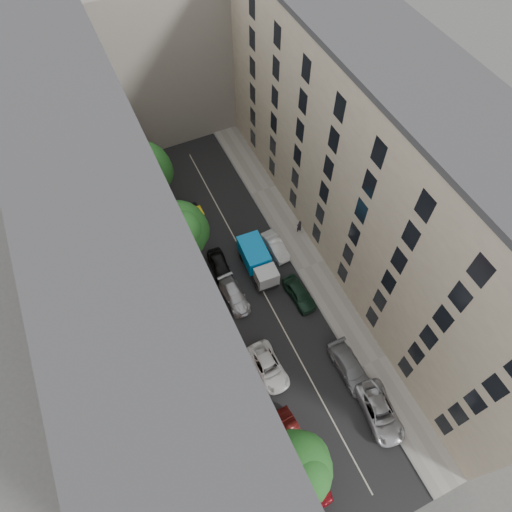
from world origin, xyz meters
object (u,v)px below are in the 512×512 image
car_right_1 (350,368)px  car_right_3 (276,246)px  car_left_5 (196,219)px  tree_far (144,172)px  car_left_3 (234,296)px  car_left_0 (313,479)px  tree_near (297,471)px  car_left_2 (268,367)px  car_right_0 (380,412)px  pedestrian (299,226)px  car_right_2 (299,294)px  car_left_1 (291,433)px  tree_mid (180,232)px  tarp_truck (257,261)px  lamp_post (227,345)px  car_left_4 (220,266)px

car_right_1 → car_right_3: (-0.17, 14.03, -0.07)m
car_left_5 → tree_far: (-3.50, 3.99, 4.65)m
car_left_3 → car_left_0: bearing=-94.8°
car_left_5 → tree_near: bearing=-95.5°
car_left_2 → car_right_0: size_ratio=0.90×
tree_near → pedestrian: 24.10m
tree_near → car_right_0: bearing=9.5°
car_left_2 → car_left_3: bearing=87.3°
car_left_2 → car_right_2: 7.72m
car_left_2 → car_right_3: (6.10, 11.03, -0.01)m
car_left_1 → tree_mid: bearing=93.3°
tarp_truck → tree_mid: size_ratio=0.64×
tarp_truck → car_left_1: bearing=-102.4°
car_right_2 → tree_mid: (-8.43, 7.49, 5.24)m
tarp_truck → car_left_3: 4.12m
car_left_2 → tree_mid: (-2.72, 12.69, 5.29)m
car_left_0 → car_right_3: bearing=72.7°
car_right_3 → pedestrian: pedestrian is taller
tree_mid → pedestrian: tree_mid is taller
car_left_2 → car_right_1: car_right_1 is taller
car_left_2 → lamp_post: size_ratio=0.79×
car_right_2 → tree_far: tree_far is taller
lamp_post → car_left_5: bearing=79.4°
car_right_0 → tree_mid: size_ratio=0.61×
car_right_2 → pedestrian: bearing=58.4°
car_left_3 → car_right_1: 12.26m
car_left_0 → car_left_5: size_ratio=1.01×
car_left_5 → tree_mid: tree_mid is taller
car_left_2 → car_right_0: (6.51, -7.20, 0.08)m
lamp_post → pedestrian: (12.12, 10.05, -2.98)m
car_left_5 → car_right_3: bearing=-48.5°
car_left_0 → car_right_0: size_ratio=0.75×
car_right_1 → lamp_post: size_ratio=0.82×
car_left_4 → tree_mid: size_ratio=0.47×
car_right_2 → lamp_post: bearing=-163.5°
car_right_1 → tree_near: tree_near is taller
tarp_truck → car_left_5: (-3.40, 7.90, -0.75)m
tree_near → tree_far: size_ratio=0.95×
car_left_1 → car_left_4: car_left_4 is taller
car_left_1 → pedestrian: 20.31m
tarp_truck → car_left_4: bearing=160.5°
car_right_3 → lamp_post: lamp_post is taller
car_left_5 → car_right_0: size_ratio=0.74×
tarp_truck → pedestrian: size_ratio=3.43×
car_left_0 → tree_mid: (-2.03, 21.89, 5.27)m
tarp_truck → car_left_4: tarp_truck is taller
tree_near → pedestrian: (11.50, 20.73, -4.33)m
tarp_truck → pedestrian: bearing=24.3°
car_left_2 → car_left_4: size_ratio=1.17×
car_left_0 → car_right_0: bearing=16.8°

